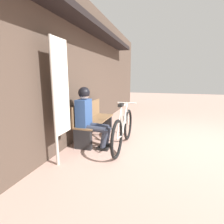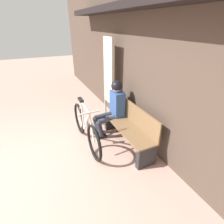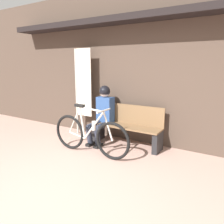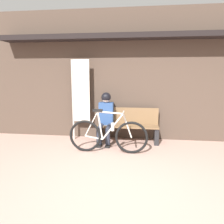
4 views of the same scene
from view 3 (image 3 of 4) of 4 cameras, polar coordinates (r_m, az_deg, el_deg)
The scene contains 6 objects.
ground_plane at distance 2.83m, azimuth -17.45°, elevation -23.83°, with size 24.00×24.00×0.00m, color tan.
storefront_wall at distance 4.57m, azimuth 8.48°, elevation 12.44°, with size 12.00×0.56×3.20m.
park_bench_near at distance 4.52m, azimuth 3.97°, elevation -3.97°, with size 1.47×0.42×0.83m.
bicycle at distance 4.07m, azimuth -5.85°, elevation -5.92°, with size 1.67×0.40×0.92m.
person_seated at distance 4.61m, azimuth -2.42°, elevation 0.33°, with size 0.34×0.65×1.21m.
banner_pole at distance 5.09m, azimuth -7.89°, elevation 6.78°, with size 0.45×0.05×1.99m.
Camera 3 is at (1.79, -1.45, 1.64)m, focal length 35.00 mm.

